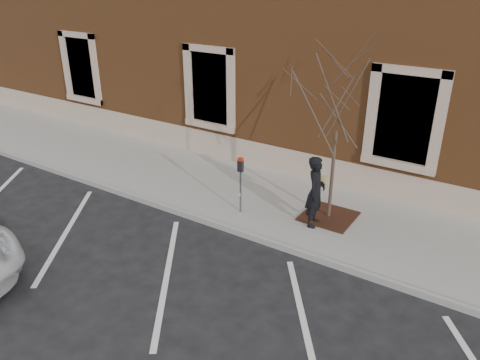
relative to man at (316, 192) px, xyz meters
The scene contains 9 objects.
ground 2.35m from the man, 147.09° to the right, with size 120.00×120.00×0.00m, color #28282B.
sidewalk_near 2.10m from the man, 161.14° to the left, with size 40.00×3.50×0.15m, color #A8A59D.
curb_near 2.34m from the man, 145.97° to the right, with size 40.00×0.12×0.15m, color #9E9E99.
parking_stripes 3.92m from the man, 117.88° to the right, with size 28.00×4.40×0.01m, color silver, non-canonical shape.
building_civic 7.45m from the man, 105.02° to the left, with size 40.00×8.62×8.00m.
man is the anchor object (origin of this frame).
parking_meter 1.89m from the man, 167.13° to the right, with size 0.13×0.10×1.48m.
tree_grate 1.04m from the man, 73.76° to the left, with size 1.25×1.25×0.03m, color #3E1D13.
sapling 2.07m from the man, 73.76° to the left, with size 2.46×2.46×4.10m.
Camera 1 is at (5.66, -8.12, 5.84)m, focal length 35.00 mm.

